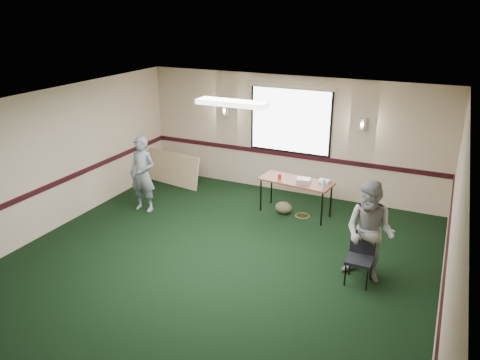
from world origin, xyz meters
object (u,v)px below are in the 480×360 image
at_px(person_right, 370,232).
at_px(projector, 304,181).
at_px(person_left, 143,174).
at_px(conference_chair, 361,253).
at_px(folding_table, 296,183).

bearing_deg(person_right, projector, 144.91).
distance_m(projector, person_right, 2.46).
bearing_deg(person_left, conference_chair, -11.49).
height_order(folding_table, person_right, person_right).
xyz_separation_m(folding_table, person_right, (1.83, -1.89, 0.13)).
relative_size(folding_table, projector, 5.71).
xyz_separation_m(conference_chair, person_left, (-4.72, 0.82, 0.32)).
bearing_deg(person_right, conference_chair, -123.95).
bearing_deg(projector, person_left, -171.24).
bearing_deg(conference_chair, projector, 129.30).
height_order(conference_chair, person_left, person_left).
height_order(projector, person_right, person_right).
distance_m(conference_chair, person_left, 4.81).
bearing_deg(folding_table, projector, -13.66).
bearing_deg(projector, folding_table, 149.52).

